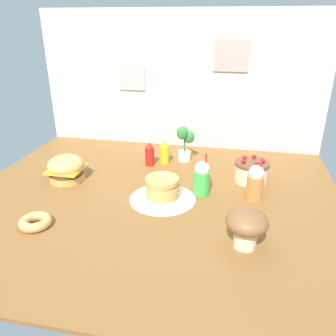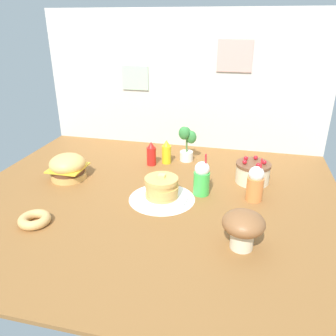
{
  "view_description": "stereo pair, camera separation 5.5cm",
  "coord_description": "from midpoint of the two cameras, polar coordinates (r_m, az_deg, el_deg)",
  "views": [
    {
      "loc": [
        0.44,
        -1.65,
        0.95
      ],
      "look_at": [
        0.08,
        0.11,
        0.15
      ],
      "focal_mm": 35.73,
      "sensor_mm": 36.0,
      "label": 1
    },
    {
      "loc": [
        0.5,
        -1.64,
        0.95
      ],
      "look_at": [
        0.08,
        0.11,
        0.15
      ],
      "focal_mm": 35.73,
      "sensor_mm": 36.0,
      "label": 2
    }
  ],
  "objects": [
    {
      "name": "doily_mat",
      "position": [
        1.94,
        -0.24,
        -5.28
      ],
      "size": [
        0.38,
        0.38,
        0.0
      ],
      "primitive_type": "cylinder",
      "color": "white",
      "rests_on": "ground_plane"
    },
    {
      "name": "orange_float_cup",
      "position": [
        1.96,
        15.46,
        -2.6
      ],
      "size": [
        0.1,
        0.1,
        0.26
      ],
      "color": "orange",
      "rests_on": "ground_plane"
    },
    {
      "name": "mushroom_stool",
      "position": [
        1.54,
        13.73,
        -9.66
      ],
      "size": [
        0.19,
        0.19,
        0.18
      ],
      "color": "beige",
      "rests_on": "ground_plane"
    },
    {
      "name": "ground_plane",
      "position": [
        1.96,
        -2.16,
        -5.33
      ],
      "size": [
        2.19,
        1.87,
        0.02
      ],
      "primitive_type": "cube",
      "color": "brown"
    },
    {
      "name": "ketchup_bottle",
      "position": [
        2.36,
        -2.19,
        2.38
      ],
      "size": [
        0.07,
        0.07,
        0.17
      ],
      "color": "red",
      "rests_on": "ground_plane"
    },
    {
      "name": "potted_plant",
      "position": [
        2.42,
        3.88,
        4.41
      ],
      "size": [
        0.12,
        0.11,
        0.27
      ],
      "color": "white",
      "rests_on": "ground_plane"
    },
    {
      "name": "cream_soda_cup",
      "position": [
        1.96,
        6.58,
        -1.77
      ],
      "size": [
        0.1,
        0.1,
        0.26
      ],
      "color": "green",
      "rests_on": "ground_plane"
    },
    {
      "name": "mustard_bottle",
      "position": [
        2.39,
        0.4,
        2.67
      ],
      "size": [
        0.07,
        0.07,
        0.17
      ],
      "color": "yellow",
      "rests_on": "ground_plane"
    },
    {
      "name": "layer_cake",
      "position": [
        2.18,
        14.95,
        -0.72
      ],
      "size": [
        0.22,
        0.22,
        0.16
      ],
      "color": "beige",
      "rests_on": "ground_plane"
    },
    {
      "name": "burger",
      "position": [
        2.25,
        -16.06,
        0.16
      ],
      "size": [
        0.23,
        0.23,
        0.17
      ],
      "color": "#DBA859",
      "rests_on": "ground_plane"
    },
    {
      "name": "pancake_stack",
      "position": [
        1.91,
        -0.25,
        -3.7
      ],
      "size": [
        0.3,
        0.3,
        0.15
      ],
      "color": "white",
      "rests_on": "doily_mat"
    },
    {
      "name": "back_wall",
      "position": [
        2.65,
        3.19,
        14.59
      ],
      "size": [
        2.19,
        0.04,
        1.03
      ],
      "color": "beige",
      "rests_on": "ground_plane"
    },
    {
      "name": "donut_pink_glaze",
      "position": [
        1.83,
        -21.02,
        -8.19
      ],
      "size": [
        0.16,
        0.16,
        0.05
      ],
      "color": "tan",
      "rests_on": "ground_plane"
    }
  ]
}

